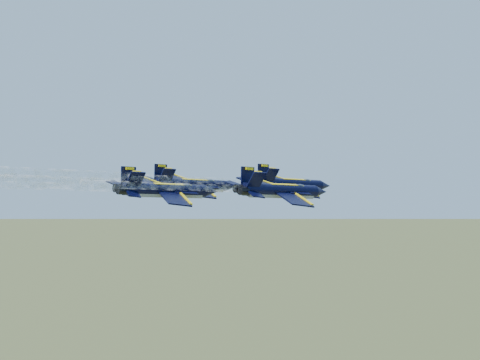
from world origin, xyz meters
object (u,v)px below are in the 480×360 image
Objects in this scene: jet_slot at (168,190)px; jet_right at (282,190)px; jet_lead at (292,184)px; jet_left at (194,185)px.

jet_right is at bearing 45.84° from jet_slot.
jet_slot is (-7.12, -23.52, 0.00)m from jet_lead.
jet_lead and jet_slot have the same top height.
jet_lead is 24.58m from jet_slot.
jet_lead is 1.00× the size of jet_left.
jet_left is 1.00× the size of jet_slot.
jet_right is 1.00× the size of jet_slot.
jet_slot is (-14.19, -8.74, 0.00)m from jet_right.
jet_lead is at bearing 129.78° from jet_right.
jet_slot is at bearing -134.16° from jet_right.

